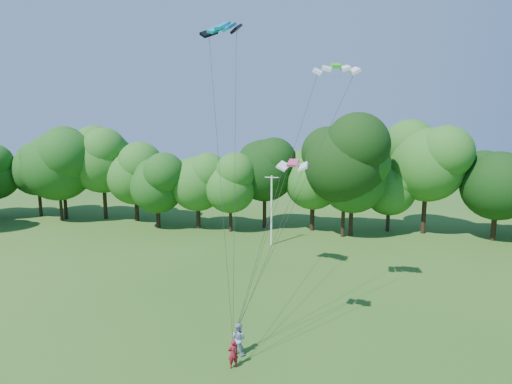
# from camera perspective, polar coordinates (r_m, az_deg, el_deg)

# --- Properties ---
(utility_pole) EXTENTS (1.51, 0.19, 7.56)m
(utility_pole) POSITION_cam_1_polar(r_m,az_deg,el_deg) (42.82, 2.23, -2.50)
(utility_pole) COLOR silver
(utility_pole) RESTS_ON ground
(kite_flyer_left) EXTENTS (0.69, 0.64, 1.57)m
(kite_flyer_left) POSITION_cam_1_polar(r_m,az_deg,el_deg) (22.53, -3.30, -22.06)
(kite_flyer_left) COLOR maroon
(kite_flyer_left) RESTS_ON ground
(kite_flyer_right) EXTENTS (1.08, 0.97, 1.82)m
(kite_flyer_right) POSITION_cam_1_polar(r_m,az_deg,el_deg) (23.59, -2.52, -20.18)
(kite_flyer_right) COLOR #99AAD5
(kite_flyer_right) RESTS_ON ground
(kite_teal) EXTENTS (3.01, 2.09, 0.72)m
(kite_teal) POSITION_cam_1_polar(r_m,az_deg,el_deg) (28.50, -4.83, 22.60)
(kite_teal) COLOR #0587A6
(kite_teal) RESTS_ON ground
(kite_green) EXTENTS (2.89, 1.50, 0.50)m
(kite_green) POSITION_cam_1_polar(r_m,az_deg,el_deg) (26.21, 11.33, 17.29)
(kite_green) COLOR green
(kite_green) RESTS_ON ground
(kite_pink) EXTENTS (1.75, 1.02, 0.38)m
(kite_pink) POSITION_cam_1_polar(r_m,az_deg,el_deg) (21.77, 5.30, 4.18)
(kite_pink) COLOR #C6376B
(kite_pink) RESTS_ON ground
(tree_back_west) EXTENTS (9.95, 9.95, 14.48)m
(tree_back_west) POSITION_cam_1_polar(r_m,az_deg,el_deg) (59.85, -26.55, 4.79)
(tree_back_west) COLOR #352515
(tree_back_west) RESTS_ON ground
(tree_back_center) EXTENTS (10.18, 10.18, 14.80)m
(tree_back_center) POSITION_cam_1_polar(r_m,az_deg,el_deg) (46.42, 12.62, 4.84)
(tree_back_center) COLOR black
(tree_back_center) RESTS_ON ground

